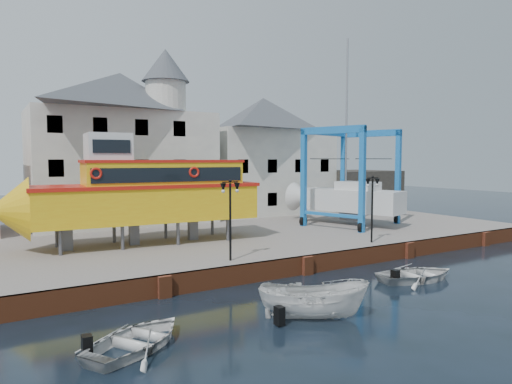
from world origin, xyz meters
TOP-DOWN VIEW (x-y plane):
  - ground at (0.00, 0.00)m, footprint 140.00×140.00m
  - hardstanding at (0.00, 11.00)m, footprint 44.00×22.00m
  - quay_wall at (-0.00, 0.10)m, footprint 44.00×0.47m
  - building_white_main at (-4.87, 18.39)m, footprint 14.00×8.30m
  - building_white_right at (9.00, 19.00)m, footprint 12.00×8.00m
  - shed_dark at (19.00, 17.00)m, footprint 8.00×7.00m
  - lamp_post_left at (-4.00, 1.20)m, footprint 1.12×0.32m
  - lamp_post_right at (6.00, 1.20)m, footprint 1.12×0.32m
  - tour_boat at (-7.00, 8.09)m, footprint 15.64×4.60m
  - travel_lift at (10.01, 8.57)m, footprint 8.17×9.99m
  - motorboat_a at (-3.91, -5.60)m, footprint 4.53×3.66m
  - motorboat_b at (4.14, -3.88)m, footprint 4.80×3.82m
  - motorboat_d at (-10.61, -4.84)m, footprint 4.95×4.59m

SIDE VIEW (x-z plane):
  - ground at x=0.00m, z-range 0.00..0.00m
  - motorboat_a at x=-3.91m, z-range -0.84..0.84m
  - motorboat_b at x=4.14m, z-range -0.45..0.45m
  - motorboat_d at x=-10.61m, z-range -0.42..0.42m
  - hardstanding at x=0.00m, z-range 0.00..1.00m
  - quay_wall at x=0.00m, z-range 0.00..1.00m
  - shed_dark at x=19.00m, z-range 1.00..5.00m
  - travel_lift at x=10.01m, z-range -3.89..10.78m
  - tour_boat at x=-7.00m, z-range 0.81..7.53m
  - lamp_post_left at x=-4.00m, z-range 2.07..6.27m
  - lamp_post_right at x=6.00m, z-range 2.07..6.27m
  - building_white_right at x=9.00m, z-range 1.00..12.20m
  - building_white_main at x=-4.87m, z-range 0.34..14.34m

